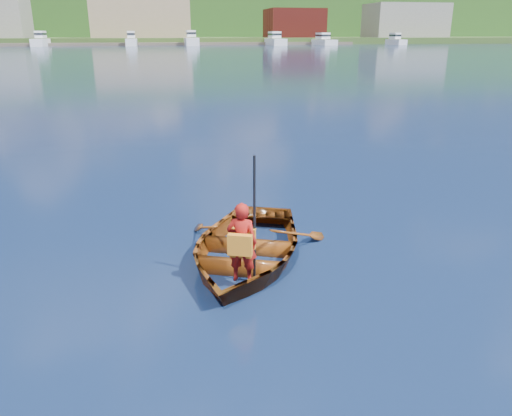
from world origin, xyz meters
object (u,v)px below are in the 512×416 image
(rowboat, at_px, (245,247))
(dock, at_px, (152,44))
(child_paddler, at_px, (242,242))
(marina_yachts, at_px, (179,41))

(rowboat, distance_m, dock, 148.17)
(rowboat, distance_m, child_paddler, 1.03)
(rowboat, height_order, dock, dock)
(rowboat, xyz_separation_m, marina_yachts, (5.34, 143.47, 1.17))
(rowboat, relative_size, child_paddler, 2.31)
(dock, bearing_deg, child_paddler, -89.20)
(rowboat, xyz_separation_m, dock, (-2.28, 148.15, 0.19))
(child_paddler, bearing_deg, dock, 90.80)
(rowboat, xyz_separation_m, child_paddler, (-0.19, -0.89, 0.48))
(child_paddler, distance_m, marina_yachts, 144.47)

